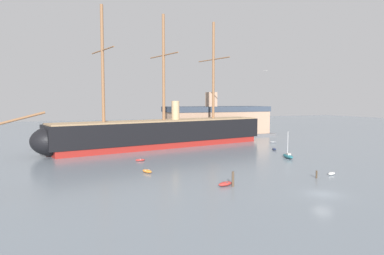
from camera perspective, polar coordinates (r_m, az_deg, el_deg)
The scene contains 15 objects.
ground_plane at distance 51.94m, azimuth 20.56°, elevation -10.15°, with size 400.00×400.00×0.00m, color slate.
tall_ship at distance 96.97m, azimuth -4.59°, elevation -0.84°, with size 74.55×20.82×36.08m.
dinghy_foreground_left at distance 53.48m, azimuth 5.44°, elevation -9.12°, with size 2.81×1.76×0.62m.
dinghy_foreground_right at distance 65.51m, azimuth 21.81°, elevation -6.98°, with size 2.03×1.32×0.44m.
dinghy_mid_left at distance 63.12m, azimuth -7.33°, elevation -7.06°, with size 1.75×2.61×0.57m.
sailboat_mid_right at distance 80.92m, azimuth 15.38°, elevation -4.49°, with size 2.57×4.74×5.92m.
dinghy_alongside_bow at distance 75.08m, azimuth -8.45°, elevation -5.27°, with size 2.12×1.23×0.47m.
dinghy_alongside_stern at distance 93.12m, azimuth 13.26°, elevation -3.45°, with size 1.65×2.27×0.49m.
motorboat_far_left at distance 93.48m, azimuth -20.55°, elevation -3.46°, with size 2.92×3.07×1.26m.
dinghy_far_right at distance 108.64m, azimuth 13.03°, elevation -2.34°, with size 2.07×1.64×0.45m.
sailboat_distant_centre at distance 105.32m, azimuth -3.61°, elevation -2.33°, with size 3.27×4.08×5.32m.
mooring_piling_nearest at distance 52.97m, azimuth 6.70°, elevation -8.35°, with size 0.38×0.38×2.26m, color #4C3D2D.
mooring_piling_left_pair at distance 61.81m, azimuth 19.65°, elevation -7.21°, with size 0.29×0.29×1.25m, color #423323.
dockside_warehouse_right at distance 126.84m, azimuth 4.02°, elevation 1.03°, with size 40.34×16.67×15.77m.
seagull_in_flight at distance 79.81m, azimuth 11.95°, elevation 9.05°, with size 0.83×0.85×0.13m.
Camera 1 is at (-35.55, -35.63, 12.82)m, focal length 32.70 mm.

